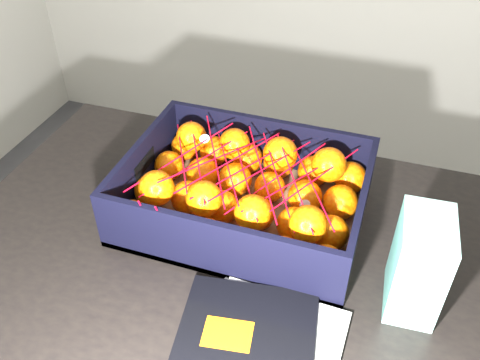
% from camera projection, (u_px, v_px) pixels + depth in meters
% --- Properties ---
extents(table, '(1.21, 0.81, 0.75)m').
position_uv_depth(table, '(262.00, 304.00, 0.98)').
color(table, black).
rests_on(table, ground).
extents(produce_crate, '(0.45, 0.33, 0.12)m').
position_uv_depth(produce_crate, '(245.00, 200.00, 1.00)').
color(produce_crate, '#8D5A41').
rests_on(produce_crate, table).
extents(clementine_heap, '(0.43, 0.32, 0.12)m').
position_uv_depth(clementine_heap, '(247.00, 192.00, 0.99)').
color(clementine_heap, '#FF6305').
rests_on(clementine_heap, produce_crate).
extents(mesh_net, '(0.38, 0.30, 0.09)m').
position_uv_depth(mesh_net, '(241.00, 171.00, 0.95)').
color(mesh_net, red).
rests_on(mesh_net, clementine_heap).
extents(retail_carton, '(0.08, 0.12, 0.17)m').
position_uv_depth(retail_carton, '(418.00, 264.00, 0.81)').
color(retail_carton, white).
rests_on(retail_carton, table).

